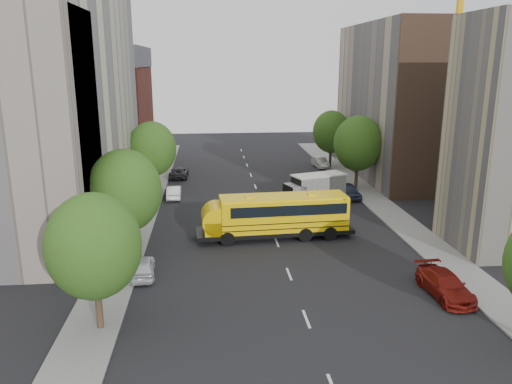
{
  "coord_description": "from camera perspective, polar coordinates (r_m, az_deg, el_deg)",
  "views": [
    {
      "loc": [
        -5.08,
        -38.27,
        13.66
      ],
      "look_at": [
        -1.25,
        2.0,
        3.06
      ],
      "focal_mm": 35.0,
      "sensor_mm": 36.0,
      "label": 1
    }
  ],
  "objects": [
    {
      "name": "school_bus",
      "position": [
        39.49,
        1.99,
        -2.55
      ],
      "size": [
        12.64,
        3.71,
        3.52
      ],
      "rotation": [
        0.0,
        0.0,
        0.06
      ],
      "color": "black",
      "rests_on": "ground"
    },
    {
      "name": "parked_car_5",
      "position": [
        66.97,
        7.35,
        3.38
      ],
      "size": [
        1.82,
        4.16,
        1.33
      ],
      "primitive_type": "imported",
      "rotation": [
        0.0,
        0.0,
        0.1
      ],
      "color": "#A5A5A0",
      "rests_on": "ground"
    },
    {
      "name": "lane_markings",
      "position": [
        50.42,
        0.56,
        -1.03
      ],
      "size": [
        0.15,
        64.0,
        0.01
      ],
      "primitive_type": "cube",
      "color": "silver",
      "rests_on": "ground"
    },
    {
      "name": "building_right_far",
      "position": [
        62.85,
        16.38,
        9.85
      ],
      "size": [
        10.0,
        22.0,
        18.0
      ],
      "primitive_type": "cube",
      "color": "tan",
      "rests_on": "ground"
    },
    {
      "name": "parked_car_4",
      "position": [
        52.34,
        10.53,
        0.14
      ],
      "size": [
        2.03,
        4.42,
        1.47
      ],
      "primitive_type": "imported",
      "rotation": [
        0.0,
        0.0,
        0.07
      ],
      "color": "#323B59",
      "rests_on": "ground"
    },
    {
      "name": "sidewalk_right",
      "position": [
        48.29,
        14.9,
        -2.18
      ],
      "size": [
        3.0,
        80.0,
        0.12
      ],
      "primitive_type": "cube",
      "color": "slate",
      "rests_on": "ground"
    },
    {
      "name": "building_left_redbrick",
      "position": [
        67.89,
        -16.54,
        8.03
      ],
      "size": [
        10.0,
        15.0,
        13.0
      ],
      "primitive_type": "cube",
      "color": "maroon",
      "rests_on": "ground"
    },
    {
      "name": "building_left_near",
      "position": [
        36.52,
        -26.19,
        5.06
      ],
      "size": [
        10.0,
        7.0,
        17.0
      ],
      "primitive_type": "cube",
      "color": "tan",
      "rests_on": "ground"
    },
    {
      "name": "parked_car_2",
      "position": [
        61.21,
        -8.8,
        2.24
      ],
      "size": [
        2.26,
        4.72,
        1.3
      ],
      "primitive_type": "imported",
      "rotation": [
        0.0,
        0.0,
        3.12
      ],
      "color": "black",
      "rests_on": "ground"
    },
    {
      "name": "building_left_cream",
      "position": [
        46.26,
        -21.92,
        9.11
      ],
      "size": [
        10.0,
        26.0,
        20.0
      ],
      "primitive_type": "cube",
      "color": "#BFB89A",
      "rests_on": "ground"
    },
    {
      "name": "parked_car_1",
      "position": [
        52.02,
        -9.36,
        0.01
      ],
      "size": [
        1.48,
        4.0,
        1.31
      ],
      "primitive_type": "imported",
      "rotation": [
        0.0,
        0.0,
        3.17
      ],
      "color": "white",
      "rests_on": "ground"
    },
    {
      "name": "street_tree_2",
      "position": [
        53.34,
        -11.77,
        4.85
      ],
      "size": [
        4.99,
        4.99,
        7.71
      ],
      "color": "#38281C",
      "rests_on": "ground"
    },
    {
      "name": "street_tree_1",
      "position": [
        35.85,
        -14.76,
        0.13
      ],
      "size": [
        5.12,
        5.12,
        7.9
      ],
      "color": "#38281C",
      "rests_on": "ground"
    },
    {
      "name": "ground",
      "position": [
        40.95,
        2.02,
        -4.81
      ],
      "size": [
        120.0,
        120.0,
        0.0
      ],
      "primitive_type": "plane",
      "color": "black",
      "rests_on": "ground"
    },
    {
      "name": "street_tree_0",
      "position": [
        26.56,
        -18.06,
        -5.93
      ],
      "size": [
        4.8,
        4.8,
        7.41
      ],
      "color": "#38281C",
      "rests_on": "ground"
    },
    {
      "name": "street_tree_4",
      "position": [
        55.36,
        11.58,
        5.47
      ],
      "size": [
        5.25,
        5.25,
        8.1
      ],
      "color": "#38281C",
      "rests_on": "ground"
    },
    {
      "name": "sidewalk_left",
      "position": [
        45.81,
        -13.25,
        -2.99
      ],
      "size": [
        3.0,
        80.0,
        0.12
      ],
      "primitive_type": "cube",
      "color": "slate",
      "rests_on": "ground"
    },
    {
      "name": "parked_car_3",
      "position": [
        32.42,
        20.79,
        -9.88
      ],
      "size": [
        2.25,
        4.99,
        1.42
      ],
      "primitive_type": "imported",
      "rotation": [
        0.0,
        0.0,
        0.05
      ],
      "color": "maroon",
      "rests_on": "ground"
    },
    {
      "name": "safari_truck",
      "position": [
        49.9,
        6.73,
        0.48
      ],
      "size": [
        7.03,
        4.36,
        2.85
      ],
      "rotation": [
        0.0,
        0.0,
        0.34
      ],
      "color": "black",
      "rests_on": "ground"
    },
    {
      "name": "parked_car_0",
      "position": [
        33.81,
        -12.82,
        -8.33
      ],
      "size": [
        1.85,
        3.95,
        1.31
      ],
      "primitive_type": "imported",
      "rotation": [
        0.0,
        0.0,
        3.22
      ],
      "color": "silver",
      "rests_on": "ground"
    },
    {
      "name": "street_tree_5",
      "position": [
        66.85,
        8.6,
        6.82
      ],
      "size": [
        4.86,
        4.86,
        7.51
      ],
      "color": "#38281C",
      "rests_on": "ground"
    },
    {
      "name": "building_right_sidewall",
      "position": [
        52.81,
        20.76,
        8.69
      ],
      "size": [
        10.1,
        0.3,
        18.0
      ],
      "primitive_type": "cube",
      "color": "brown",
      "rests_on": "ground"
    }
  ]
}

